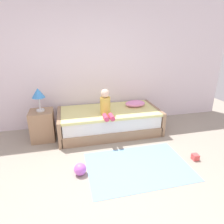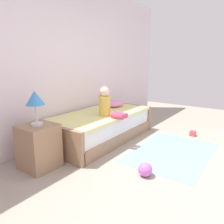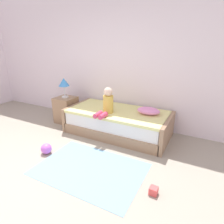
{
  "view_description": "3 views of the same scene",
  "coord_description": "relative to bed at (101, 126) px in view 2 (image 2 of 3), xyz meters",
  "views": [
    {
      "loc": [
        -0.29,
        -1.68,
        1.9
      ],
      "look_at": [
        0.54,
        1.75,
        0.55
      ],
      "focal_mm": 30.91,
      "sensor_mm": 36.0,
      "label": 1
    },
    {
      "loc": [
        -2.43,
        -0.35,
        1.4
      ],
      "look_at": [
        0.54,
        1.75,
        0.55
      ],
      "focal_mm": 34.26,
      "sensor_mm": 36.0,
      "label": 2
    },
    {
      "loc": [
        2.13,
        -1.3,
        1.81
      ],
      "look_at": [
        0.54,
        1.75,
        0.55
      ],
      "focal_mm": 30.79,
      "sensor_mm": 36.0,
      "label": 3
    }
  ],
  "objects": [
    {
      "name": "ground_plane",
      "position": [
        -0.54,
        -2.0,
        -0.25
      ],
      "size": [
        9.2,
        9.2,
        0.0
      ],
      "primitive_type": "plane",
      "color": "#9E9384"
    },
    {
      "name": "wall_rear",
      "position": [
        -0.54,
        0.6,
        1.2
      ],
      "size": [
        7.2,
        0.1,
        2.9
      ],
      "primitive_type": "cube",
      "color": "white",
      "rests_on": "ground"
    },
    {
      "name": "bed",
      "position": [
        0.0,
        0.0,
        0.0
      ],
      "size": [
        2.11,
        1.0,
        0.5
      ],
      "color": "#997556",
      "rests_on": "ground"
    },
    {
      "name": "nightstand",
      "position": [
        -1.35,
        -0.01,
        0.05
      ],
      "size": [
        0.44,
        0.44,
        0.6
      ],
      "primitive_type": "cube",
      "color": "#997556",
      "rests_on": "ground"
    },
    {
      "name": "table_lamp",
      "position": [
        -1.35,
        -0.01,
        0.69
      ],
      "size": [
        0.24,
        0.24,
        0.45
      ],
      "color": "silver",
      "rests_on": "nightstand"
    },
    {
      "name": "child_figure",
      "position": [
        -0.12,
        -0.23,
        0.46
      ],
      "size": [
        0.2,
        0.51,
        0.5
      ],
      "color": "gold",
      "rests_on": "bed"
    },
    {
      "name": "pillow",
      "position": [
        0.61,
        0.1,
        0.32
      ],
      "size": [
        0.44,
        0.3,
        0.13
      ],
      "primitive_type": "ellipsoid",
      "color": "#EA8CC6",
      "rests_on": "bed"
    },
    {
      "name": "toy_ball",
      "position": [
        -0.73,
        -1.28,
        -0.15
      ],
      "size": [
        0.18,
        0.18,
        0.18
      ],
      "primitive_type": "sphere",
      "color": "#CC66D8",
      "rests_on": "ground"
    },
    {
      "name": "area_rug",
      "position": [
        0.17,
        -1.3,
        -0.24
      ],
      "size": [
        1.6,
        1.1,
        0.01
      ],
      "primitive_type": "cube",
      "color": "#7AA8CC",
      "rests_on": "ground"
    },
    {
      "name": "toy_block",
      "position": [
        1.16,
        -1.35,
        -0.2
      ],
      "size": [
        0.1,
        0.1,
        0.1
      ],
      "primitive_type": "cube",
      "rotation": [
        0.0,
        0.0,
        3.11
      ],
      "color": "#E54C4C",
      "rests_on": "ground"
    }
  ]
}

